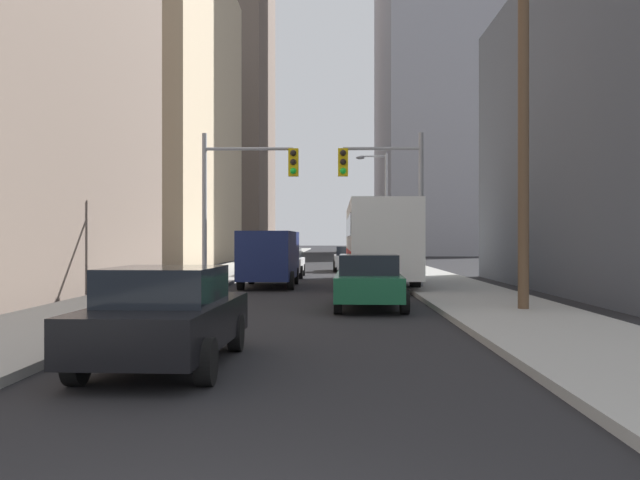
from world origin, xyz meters
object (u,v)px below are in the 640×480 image
at_px(city_bus, 378,240).
at_px(cargo_van_navy, 270,255).
at_px(traffic_signal_near_right, 385,185).
at_px(traffic_signal_near_left, 245,184).
at_px(sedan_white, 285,262).
at_px(sedan_green, 368,281).
at_px(sedan_black, 166,316).
at_px(sedan_silver, 349,259).

relative_size(city_bus, cargo_van_navy, 2.19).
bearing_deg(traffic_signal_near_right, traffic_signal_near_left, 180.00).
bearing_deg(sedan_white, city_bus, -51.71).
relative_size(city_bus, sedan_green, 2.70).
bearing_deg(city_bus, traffic_signal_near_right, -88.44).
bearing_deg(traffic_signal_near_left, sedan_black, -86.98).
xyz_separation_m(city_bus, sedan_white, (-4.36, 5.52, -1.16)).
relative_size(cargo_van_navy, sedan_white, 1.24).
bearing_deg(cargo_van_navy, sedan_white, 88.92).
bearing_deg(sedan_silver, traffic_signal_near_right, -86.19).
height_order(city_bus, sedan_green, city_bus).
xyz_separation_m(sedan_black, traffic_signal_near_right, (4.56, 15.02, 3.24)).
bearing_deg(sedan_green, sedan_silver, 89.93).
bearing_deg(sedan_silver, cargo_van_navy, -105.25).
bearing_deg(sedan_green, city_bus, 84.48).
bearing_deg(traffic_signal_near_left, sedan_white, 83.86).
bearing_deg(traffic_signal_near_right, sedan_white, 117.63).
height_order(sedan_white, traffic_signal_near_right, traffic_signal_near_right).
height_order(sedan_white, traffic_signal_near_left, traffic_signal_near_left).
height_order(sedan_green, sedan_white, same).
xyz_separation_m(city_bus, sedan_black, (-4.48, -17.98, -1.16)).
distance_m(city_bus, traffic_signal_near_right, 3.62).
xyz_separation_m(cargo_van_navy, sedan_black, (0.01, -16.72, -0.52)).
bearing_deg(sedan_green, sedan_black, -113.03).
relative_size(sedan_green, sedan_white, 1.01).
bearing_deg(traffic_signal_near_left, cargo_van_navy, 65.22).
bearing_deg(traffic_signal_near_left, traffic_signal_near_right, -0.00).
distance_m(sedan_green, traffic_signal_near_right, 7.50).
relative_size(city_bus, traffic_signal_near_left, 1.92).
relative_size(sedan_black, sedan_green, 1.00).
relative_size(sedan_silver, traffic_signal_near_left, 0.70).
height_order(sedan_black, traffic_signal_near_right, traffic_signal_near_right).
distance_m(sedan_black, traffic_signal_near_left, 15.39).
relative_size(sedan_silver, traffic_signal_near_right, 0.70).
distance_m(city_bus, traffic_signal_near_left, 6.40).
bearing_deg(sedan_black, sedan_silver, 83.18).
height_order(sedan_green, traffic_signal_near_right, traffic_signal_near_right).
xyz_separation_m(city_bus, sedan_green, (-0.93, -9.65, -1.16)).
bearing_deg(traffic_signal_near_right, cargo_van_navy, 159.59).
relative_size(city_bus, sedan_black, 2.70).
distance_m(cargo_van_navy, sedan_black, 16.73).
relative_size(city_bus, traffic_signal_near_right, 1.92).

